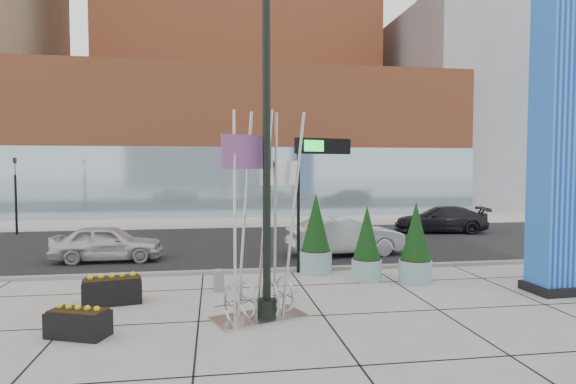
{
  "coord_description": "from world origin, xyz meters",
  "views": [
    {
      "loc": [
        -1.62,
        -12.31,
        3.66
      ],
      "look_at": [
        0.59,
        2.0,
        2.87
      ],
      "focal_mm": 30.0,
      "sensor_mm": 36.0,
      "label": 1
    }
  ],
  "objects": [
    {
      "name": "ground",
      "position": [
        0.0,
        0.0,
        0.0
      ],
      "size": [
        160.0,
        160.0,
        0.0
      ],
      "primitive_type": "plane",
      "color": "#9E9991",
      "rests_on": "ground"
    },
    {
      "name": "street_asphalt",
      "position": [
        0.0,
        10.0,
        0.01
      ],
      "size": [
        80.0,
        12.0,
        0.02
      ],
      "primitive_type": "cube",
      "color": "black",
      "rests_on": "ground"
    },
    {
      "name": "curb_edge",
      "position": [
        0.0,
        4.0,
        0.06
      ],
      "size": [
        80.0,
        0.3,
        0.12
      ],
      "primitive_type": "cube",
      "color": "gray",
      "rests_on": "ground"
    },
    {
      "name": "tower_podium",
      "position": [
        1.0,
        27.0,
        5.5
      ],
      "size": [
        34.0,
        10.0,
        11.0
      ],
      "primitive_type": "cube",
      "color": "#A1502E",
      "rests_on": "ground"
    },
    {
      "name": "tower_glass_front",
      "position": [
        1.0,
        22.2,
        2.5
      ],
      "size": [
        34.0,
        0.6,
        5.0
      ],
      "primitive_type": "cube",
      "color": "#8CA5B2",
      "rests_on": "ground"
    },
    {
      "name": "building_grey_parking",
      "position": [
        26.0,
        32.0,
        9.0
      ],
      "size": [
        20.0,
        18.0,
        18.0
      ],
      "primitive_type": "cube",
      "color": "slate",
      "rests_on": "ground"
    },
    {
      "name": "lamp_post",
      "position": [
        -0.4,
        -1.18,
        3.39
      ],
      "size": [
        0.53,
        0.46,
        8.28
      ],
      "rotation": [
        0.0,
        0.0,
        -0.04
      ],
      "color": "black",
      "rests_on": "ground"
    },
    {
      "name": "public_art_sculpture",
      "position": [
        -0.55,
        -1.0,
        1.31
      ],
      "size": [
        2.44,
        1.79,
        4.98
      ],
      "rotation": [
        0.0,
        0.0,
        0.35
      ],
      "color": "silver",
      "rests_on": "ground"
    },
    {
      "name": "concrete_bollard",
      "position": [
        -1.5,
        1.69,
        0.31
      ],
      "size": [
        0.32,
        0.32,
        0.63
      ],
      "primitive_type": "cylinder",
      "color": "gray",
      "rests_on": "ground"
    },
    {
      "name": "overhead_street_sign",
      "position": [
        2.02,
        3.8,
        3.96
      ],
      "size": [
        2.12,
        0.87,
        4.62
      ],
      "rotation": [
        0.0,
        0.0,
        0.32
      ],
      "color": "black",
      "rests_on": "ground"
    },
    {
      "name": "round_planter_east",
      "position": [
        4.6,
        1.8,
        1.21
      ],
      "size": [
        1.02,
        1.02,
        2.55
      ],
      "color": "#84ADB2",
      "rests_on": "ground"
    },
    {
      "name": "round_planter_mid",
      "position": [
        3.2,
        2.37,
        1.14
      ],
      "size": [
        0.96,
        0.96,
        2.4
      ],
      "color": "#84ADB2",
      "rests_on": "ground"
    },
    {
      "name": "round_planter_west",
      "position": [
        1.8,
        3.6,
        1.29
      ],
      "size": [
        1.09,
        1.09,
        2.73
      ],
      "color": "#84ADB2",
      "rests_on": "ground"
    },
    {
      "name": "box_planter_north",
      "position": [
        -4.32,
        0.88,
        0.38
      ],
      "size": [
        1.6,
        1.03,
        0.82
      ],
      "rotation": [
        0.0,
        0.0,
        0.2
      ],
      "color": "black",
      "rests_on": "ground"
    },
    {
      "name": "box_planter_south",
      "position": [
        -4.51,
        -1.63,
        0.32
      ],
      "size": [
        1.42,
        1.06,
        0.7
      ],
      "rotation": [
        0.0,
        0.0,
        -0.37
      ],
      "color": "black",
      "rests_on": "ground"
    },
    {
      "name": "car_white_west",
      "position": [
        -5.65,
        6.78,
        0.69
      ],
      "size": [
        4.08,
        1.66,
        1.39
      ],
      "primitive_type": "imported",
      "rotation": [
        0.0,
        0.0,
        1.57
      ],
      "color": "silver",
      "rests_on": "ground"
    },
    {
      "name": "car_silver_mid",
      "position": [
        3.7,
        6.64,
        0.78
      ],
      "size": [
        4.88,
        2.12,
        1.56
      ],
      "primitive_type": "imported",
      "rotation": [
        0.0,
        0.0,
        1.67
      ],
      "color": "#B7BBC0",
      "rests_on": "ground"
    },
    {
      "name": "car_dark_east",
      "position": [
        10.67,
        12.33,
        0.71
      ],
      "size": [
        5.22,
        2.96,
        1.43
      ],
      "primitive_type": "imported",
      "rotation": [
        0.0,
        0.0,
        -1.77
      ],
      "color": "black",
      "rests_on": "ground"
    },
    {
      "name": "traffic_signal",
      "position": [
        -12.0,
        15.0,
        2.3
      ],
      "size": [
        0.15,
        0.18,
        4.1
      ],
      "color": "black",
      "rests_on": "ground"
    }
  ]
}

